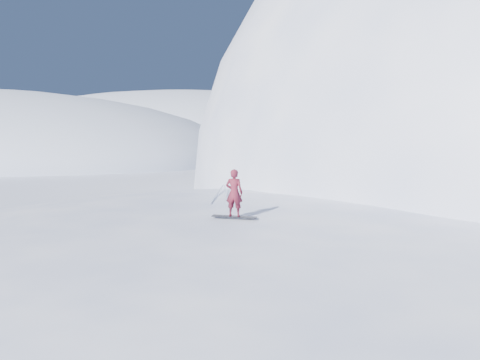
{
  "coord_description": "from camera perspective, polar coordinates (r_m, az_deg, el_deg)",
  "views": [
    {
      "loc": [
        2.98,
        -13.41,
        5.03
      ],
      "look_at": [
        0.24,
        0.92,
        3.5
      ],
      "focal_mm": 32.0,
      "sensor_mm": 36.0,
      "label": 1
    }
  ],
  "objects": [
    {
      "name": "wind_bumps",
      "position": [
        16.7,
        -1.97,
        -11.55
      ],
      "size": [
        16.0,
        14.4,
        1.0
      ],
      "color": "white",
      "rests_on": "ground"
    },
    {
      "name": "snowboarder",
      "position": [
        13.74,
        -0.78,
        -1.71
      ],
      "size": [
        0.58,
        0.4,
        1.53
      ],
      "primitive_type": "imported",
      "rotation": [
        0.0,
        0.0,
        3.08
      ],
      "color": "maroon",
      "rests_on": "snowboard"
    },
    {
      "name": "near_ridge",
      "position": [
        17.28,
        3.83,
        -10.95
      ],
      "size": [
        36.0,
        28.0,
        4.8
      ],
      "primitive_type": "ellipsoid",
      "color": "white",
      "rests_on": "ground"
    },
    {
      "name": "far_ridge_c",
      "position": [
        130.78,
        -8.39,
        3.71
      ],
      "size": [
        140.0,
        90.0,
        36.0
      ],
      "primitive_type": "ellipsoid",
      "color": "white",
      "rests_on": "ground"
    },
    {
      "name": "snowboard",
      "position": [
        13.86,
        -0.78,
        -4.9
      ],
      "size": [
        1.49,
        0.37,
        0.02
      ],
      "primitive_type": "cube",
      "rotation": [
        0.0,
        0.0,
        -0.07
      ],
      "color": "black",
      "rests_on": "near_ridge"
    },
    {
      "name": "board_tracks",
      "position": [
        19.49,
        -2.45,
        -1.72
      ],
      "size": [
        1.62,
        5.94,
        0.04
      ],
      "color": "silver",
      "rests_on": "ground"
    },
    {
      "name": "peak_shoulder",
      "position": [
        34.51,
        22.46,
        -2.86
      ],
      "size": [
        28.0,
        24.0,
        18.0
      ],
      "primitive_type": "ellipsoid",
      "color": "white",
      "rests_on": "ground"
    },
    {
      "name": "ground",
      "position": [
        14.63,
        -1.67,
        -14.13
      ],
      "size": [
        400.0,
        400.0,
        0.0
      ],
      "primitive_type": "plane",
      "color": "white",
      "rests_on": "ground"
    }
  ]
}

